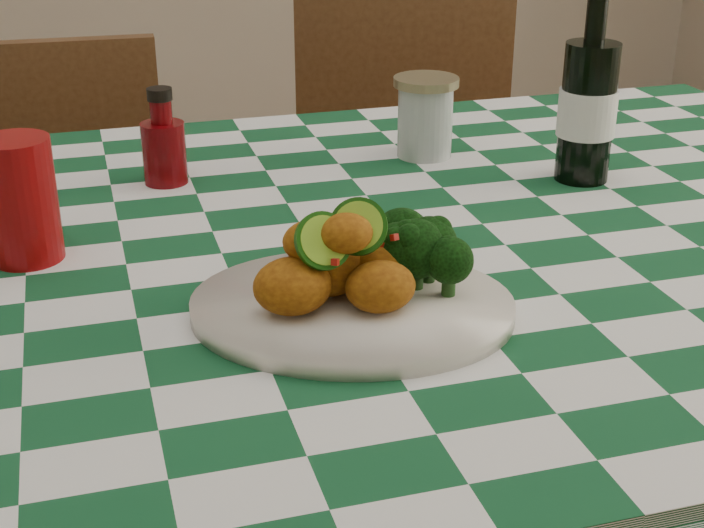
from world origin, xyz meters
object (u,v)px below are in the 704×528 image
object	(u,v)px
plate	(352,308)
dining_table	(318,524)
red_tumbler	(20,200)
wooden_chair_right	(407,229)
mason_jar	(425,117)
beer_bottle	(590,86)
ketchup_bottle	(163,136)
fried_chicken_pile	(343,258)
wooden_chair_left	(68,301)

from	to	relation	value
plate	dining_table	bearing A→B (deg)	87.67
plate	red_tumbler	xyz separation A→B (m)	(-0.30, 0.23, 0.06)
wooden_chair_right	mason_jar	bearing A→B (deg)	-92.30
beer_bottle	wooden_chair_right	bearing A→B (deg)	92.55
red_tumbler	plate	bearing A→B (deg)	-37.60
beer_bottle	wooden_chair_right	distance (m)	0.73
red_tumbler	ketchup_bottle	distance (m)	0.27
beer_bottle	fried_chicken_pile	bearing A→B (deg)	-144.22
plate	beer_bottle	distance (m)	0.51
plate	fried_chicken_pile	distance (m)	0.05
plate	fried_chicken_pile	xyz separation A→B (m)	(-0.01, 0.00, 0.05)
ketchup_bottle	wooden_chair_left	xyz separation A→B (m)	(-0.16, 0.42, -0.42)
ketchup_bottle	dining_table	bearing A→B (deg)	-61.77
red_tumbler	wooden_chair_right	xyz separation A→B (m)	(0.67, 0.66, -0.37)
ketchup_bottle	mason_jar	distance (m)	0.36
fried_chicken_pile	beer_bottle	size ratio (longest dim) A/B	0.55
dining_table	wooden_chair_left	distance (m)	0.73
dining_table	plate	world-z (taller)	plate
wooden_chair_left	red_tumbler	bearing A→B (deg)	-88.82
fried_chicken_pile	wooden_chair_right	xyz separation A→B (m)	(0.38, 0.89, -0.37)
mason_jar	wooden_chair_left	xyz separation A→B (m)	(-0.52, 0.41, -0.41)
fried_chicken_pile	ketchup_bottle	size ratio (longest dim) A/B	1.10
plate	wooden_chair_right	size ratio (longest dim) A/B	0.32
plate	beer_bottle	bearing A→B (deg)	36.35
ketchup_bottle	mason_jar	size ratio (longest dim) A/B	1.12
dining_table	fried_chicken_pile	xyz separation A→B (m)	(-0.02, -0.18, 0.46)
dining_table	wooden_chair_right	world-z (taller)	wooden_chair_right
mason_jar	wooden_chair_left	distance (m)	0.78
red_tumbler	ketchup_bottle	world-z (taller)	red_tumbler
fried_chicken_pile	mason_jar	bearing A→B (deg)	61.28
plate	beer_bottle	xyz separation A→B (m)	(0.40, 0.29, 0.12)
ketchup_bottle	wooden_chair_right	bearing A→B (deg)	42.48
fried_chicken_pile	wooden_chair_left	xyz separation A→B (m)	(-0.27, 0.86, -0.42)
fried_chicken_pile	wooden_chair_right	distance (m)	1.03
red_tumbler	wooden_chair_left	distance (m)	0.76
plate	fried_chicken_pile	size ratio (longest dim) A/B	2.24
red_tumbler	beer_bottle	world-z (taller)	beer_bottle
dining_table	fried_chicken_pile	world-z (taller)	fried_chicken_pile
ketchup_bottle	mason_jar	world-z (taller)	ketchup_bottle
beer_bottle	wooden_chair_left	xyz separation A→B (m)	(-0.68, 0.56, -0.48)
wooden_chair_left	beer_bottle	bearing A→B (deg)	-37.01
wooden_chair_left	wooden_chair_right	size ratio (longest dim) A/B	0.89
ketchup_bottle	red_tumbler	bearing A→B (deg)	-129.90
plate	mason_jar	xyz separation A→B (m)	(0.23, 0.44, 0.05)
fried_chicken_pile	beer_bottle	world-z (taller)	beer_bottle
mason_jar	wooden_chair_left	bearing A→B (deg)	141.36
red_tumbler	wooden_chair_right	distance (m)	1.01
ketchup_bottle	beer_bottle	bearing A→B (deg)	-14.79
dining_table	ketchup_bottle	bearing A→B (deg)	118.23
fried_chicken_pile	wooden_chair_right	world-z (taller)	wooden_chair_right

